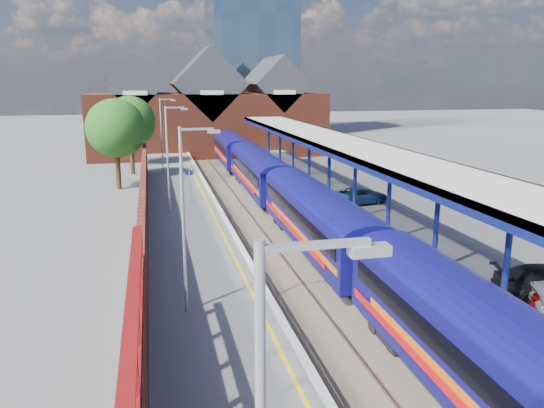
{
  "coord_description": "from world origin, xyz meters",
  "views": [
    {
      "loc": [
        -7.53,
        -13.04,
        9.57
      ],
      "look_at": [
        -0.83,
        16.13,
        2.6
      ],
      "focal_mm": 35.0,
      "sensor_mm": 36.0,
      "label": 1
    }
  ],
  "objects_px": {
    "train": "(283,188)",
    "parked_car_blue": "(360,196)",
    "lamp_post_b": "(187,209)",
    "lamp_post_d": "(163,131)",
    "platform_sign": "(189,181)",
    "lamp_post_c": "(169,153)"
  },
  "relations": [
    {
      "from": "train",
      "to": "parked_car_blue",
      "type": "distance_m",
      "value": 5.53
    },
    {
      "from": "train",
      "to": "lamp_post_b",
      "type": "relative_size",
      "value": 9.42
    },
    {
      "from": "lamp_post_d",
      "to": "parked_car_blue",
      "type": "distance_m",
      "value": 21.37
    },
    {
      "from": "train",
      "to": "platform_sign",
      "type": "relative_size",
      "value": 26.38
    },
    {
      "from": "lamp_post_d",
      "to": "parked_car_blue",
      "type": "height_order",
      "value": "lamp_post_d"
    },
    {
      "from": "lamp_post_c",
      "to": "platform_sign",
      "type": "bearing_deg",
      "value": 55.74
    },
    {
      "from": "lamp_post_c",
      "to": "platform_sign",
      "type": "xyz_separation_m",
      "value": [
        1.36,
        2.0,
        -2.3
      ]
    },
    {
      "from": "lamp_post_c",
      "to": "parked_car_blue",
      "type": "xyz_separation_m",
      "value": [
        13.2,
        -0.45,
        -3.4
      ]
    },
    {
      "from": "lamp_post_b",
      "to": "lamp_post_c",
      "type": "xyz_separation_m",
      "value": [
        0.0,
        16.0,
        0.0
      ]
    },
    {
      "from": "platform_sign",
      "to": "parked_car_blue",
      "type": "distance_m",
      "value": 12.14
    },
    {
      "from": "lamp_post_c",
      "to": "lamp_post_d",
      "type": "bearing_deg",
      "value": 90.0
    },
    {
      "from": "lamp_post_c",
      "to": "parked_car_blue",
      "type": "bearing_deg",
      "value": -1.97
    },
    {
      "from": "train",
      "to": "lamp_post_d",
      "type": "distance_m",
      "value": 17.28
    },
    {
      "from": "parked_car_blue",
      "to": "train",
      "type": "bearing_deg",
      "value": 63.98
    },
    {
      "from": "lamp_post_c",
      "to": "train",
      "type": "bearing_deg",
      "value": 6.42
    },
    {
      "from": "train",
      "to": "parked_car_blue",
      "type": "xyz_separation_m",
      "value": [
        5.34,
        -1.34,
        -0.53
      ]
    },
    {
      "from": "lamp_post_d",
      "to": "train",
      "type": "bearing_deg",
      "value": -62.54
    },
    {
      "from": "train",
      "to": "lamp_post_b",
      "type": "height_order",
      "value": "lamp_post_b"
    },
    {
      "from": "platform_sign",
      "to": "parked_car_blue",
      "type": "xyz_separation_m",
      "value": [
        11.83,
        -2.45,
        -1.1
      ]
    },
    {
      "from": "platform_sign",
      "to": "parked_car_blue",
      "type": "height_order",
      "value": "platform_sign"
    },
    {
      "from": "train",
      "to": "lamp_post_c",
      "type": "height_order",
      "value": "lamp_post_c"
    },
    {
      "from": "lamp_post_b",
      "to": "platform_sign",
      "type": "xyz_separation_m",
      "value": [
        1.36,
        18.0,
        -2.3
      ]
    }
  ]
}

